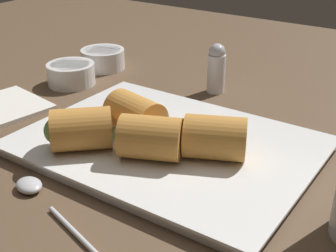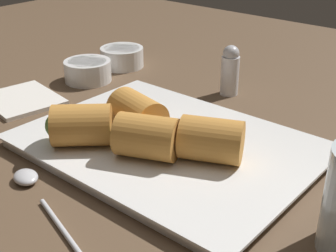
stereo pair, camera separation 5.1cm
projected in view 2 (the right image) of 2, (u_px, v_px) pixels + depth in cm
name	position (u px, v px, depth cm)	size (l,w,h in cm)	color
table_surface	(174.00, 170.00, 53.40)	(180.00, 140.00, 2.00)	brown
serving_plate	(168.00, 146.00, 54.79)	(33.29, 24.57, 1.50)	white
roll_front_left	(135.00, 113.00, 55.78)	(7.81, 6.12, 4.78)	#C68438
roll_front_right	(143.00, 136.00, 50.28)	(7.95, 7.01, 4.78)	#C68438
roll_back_left	(207.00, 139.00, 49.64)	(7.98, 7.08, 4.78)	#C68438
roll_back_right	(78.00, 125.00, 52.73)	(8.08, 7.99, 4.78)	#C68438
dipping_bowl_near	(88.00, 70.00, 75.73)	(7.55, 7.55, 3.40)	white
dipping_bowl_far	(122.00, 56.00, 82.24)	(7.55, 7.55, 3.40)	white
spoon	(33.00, 187.00, 47.56)	(16.07, 6.02, 1.11)	silver
napkin	(22.00, 100.00, 68.65)	(12.53, 11.16, 0.60)	silver
salt_shaker	(230.00, 70.00, 69.75)	(2.73, 2.73, 7.62)	silver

